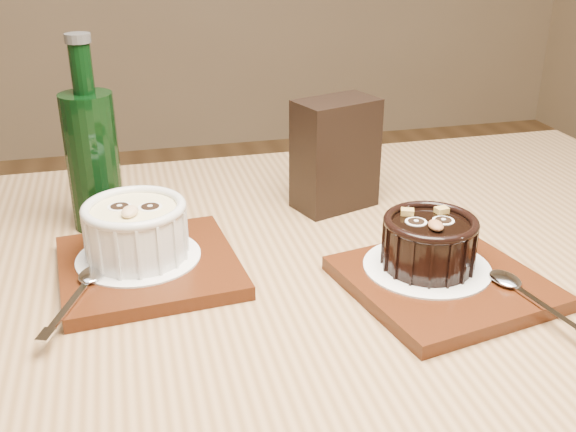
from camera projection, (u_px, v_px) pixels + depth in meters
name	position (u px, v px, depth m)	size (l,w,h in m)	color
table	(277.00, 355.00, 0.73)	(1.20, 0.80, 0.75)	brown
tray_left	(149.00, 267.00, 0.71)	(0.18, 0.18, 0.01)	#471E0B
doily_left	(139.00, 257.00, 0.71)	(0.13, 0.13, 0.00)	white
ramekin_white	(136.00, 228.00, 0.70)	(0.11, 0.11, 0.06)	silver
spoon_left	(78.00, 292.00, 0.64)	(0.03, 0.13, 0.01)	silver
tray_right	(443.00, 283.00, 0.68)	(0.18, 0.18, 0.01)	#471E0B
doily_right	(427.00, 267.00, 0.69)	(0.13, 0.13, 0.00)	white
ramekin_dark	(429.00, 240.00, 0.68)	(0.10, 0.10, 0.06)	black
spoon_right	(530.00, 295.00, 0.63)	(0.03, 0.13, 0.01)	silver
condiment_stand	(335.00, 154.00, 0.85)	(0.10, 0.06, 0.14)	black
green_bottle	(92.00, 156.00, 0.78)	(0.06, 0.06, 0.23)	black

